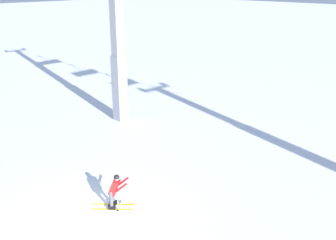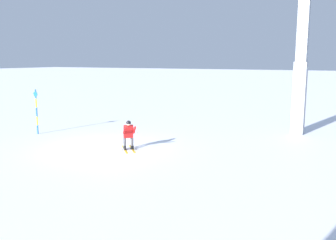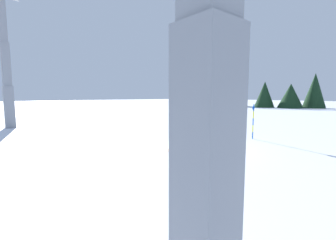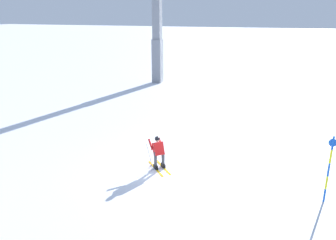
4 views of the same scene
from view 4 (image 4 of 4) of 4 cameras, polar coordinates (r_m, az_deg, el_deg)
ground_plane at (r=14.44m, az=2.93°, el=-8.29°), size 260.00×260.00×0.00m
skier_carving_main at (r=14.27m, az=-1.65°, el=-5.20°), size 1.47×1.39×1.47m
lift_tower_far at (r=31.18m, az=-1.85°, el=15.68°), size 0.84×2.79×12.40m
trail_marker_pole at (r=12.79m, az=25.61°, el=-7.24°), size 0.07×0.28×2.47m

